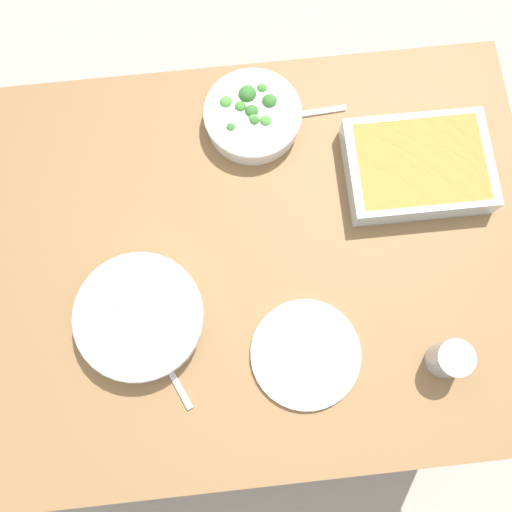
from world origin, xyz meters
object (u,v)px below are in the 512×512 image
Objects in this scene: stew_bowl at (140,317)px; side_plate at (306,354)px; baking_dish at (418,166)px; spoon_by_broccoli at (296,115)px; broccoli_bowl at (253,116)px; spoon_by_stew at (163,358)px; drink_cup at (449,359)px.

stew_bowl reaches higher than side_plate.
side_plate is at bearing -128.02° from baking_dish.
stew_bowl is at bearing -131.15° from spoon_by_broccoli.
broccoli_bowl is 0.10m from spoon_by_broccoli.
side_plate is (0.32, -0.11, -0.03)m from stew_bowl.
stew_bowl is 0.09m from spoon_by_stew.
spoon_by_broccoli is at bearing 85.17° from side_plate.
broccoli_bowl reaches higher than baking_dish.
broccoli_bowl is at bearing -177.22° from spoon_by_broccoli.
drink_cup is (-0.01, -0.40, 0.00)m from baking_dish.
baking_dish is 0.40m from drink_cup.
spoon_by_broccoli is (0.04, 0.52, -0.00)m from side_plate.
spoon_by_stew is (-0.55, 0.06, -0.03)m from drink_cup.
side_plate is 1.25× the size of spoon_by_broccoli.
baking_dish is at bearing 30.93° from spoon_by_stew.
drink_cup is at bearing -59.89° from broccoli_bowl.
spoon_by_broccoli is at bearing 56.75° from spoon_by_stew.
broccoli_bowl is at bearing 64.96° from spoon_by_stew.
stew_bowl is 1.21× the size of broccoli_bowl.
stew_bowl is at bearing 161.79° from side_plate.
stew_bowl is at bearing 166.16° from drink_cup.
broccoli_bowl reaches higher than spoon_by_broccoli.
spoon_by_stew is 0.60m from spoon_by_broccoli.
drink_cup is at bearing -6.51° from spoon_by_stew.
broccoli_bowl is (0.27, 0.41, -0.00)m from stew_bowl.
drink_cup is at bearing -91.72° from baking_dish.
baking_dish is 1.80× the size of spoon_by_stew.
baking_dish is 0.29m from spoon_by_broccoli.
baking_dish is 1.37× the size of side_plate.
spoon_by_stew is at bearing -149.07° from baking_dish.
side_plate reaches higher than spoon_by_broccoli.
spoon_by_broccoli is (0.10, 0.00, -0.03)m from broccoli_bowl.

